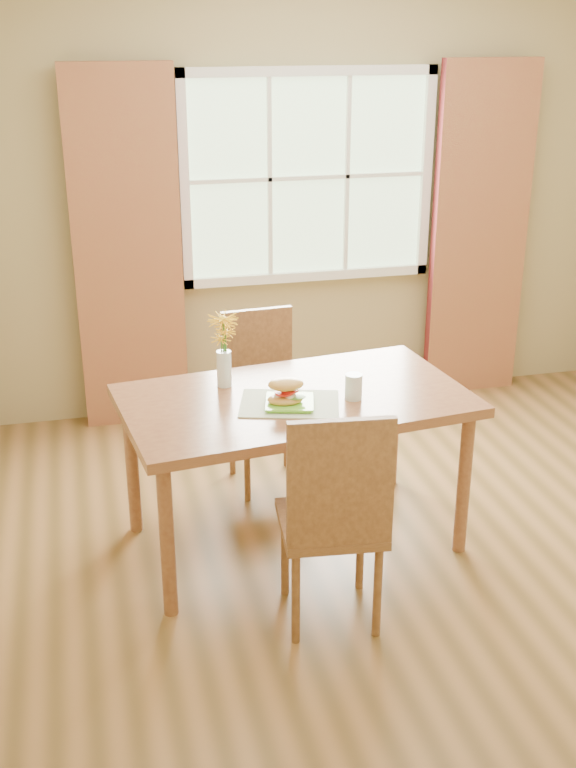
# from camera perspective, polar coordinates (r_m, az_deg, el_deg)

# --- Properties ---
(room) EXTENTS (4.24, 3.84, 2.74)m
(room) POSITION_cam_1_polar(r_m,az_deg,el_deg) (4.05, 8.12, 6.63)
(room) COLOR brown
(room) RESTS_ON ground
(window) EXTENTS (1.62, 0.06, 1.32)m
(window) POSITION_cam_1_polar(r_m,az_deg,el_deg) (5.75, 1.29, 12.98)
(window) COLOR #ACD09D
(window) RESTS_ON room
(curtain_left) EXTENTS (0.65, 0.08, 2.20)m
(curtain_left) POSITION_cam_1_polar(r_m,az_deg,el_deg) (5.57, -10.14, 8.13)
(curtain_left) COLOR maroon
(curtain_left) RESTS_ON room
(curtain_right) EXTENTS (0.65, 0.08, 2.20)m
(curtain_right) POSITION_cam_1_polar(r_m,az_deg,el_deg) (6.14, 12.05, 9.29)
(curtain_right) COLOR maroon
(curtain_right) RESTS_ON room
(dining_table) EXTENTS (1.70, 1.09, 0.78)m
(dining_table) POSITION_cam_1_polar(r_m,az_deg,el_deg) (4.24, 0.44, -1.76)
(dining_table) COLOR brown
(dining_table) RESTS_ON room
(chair_near) EXTENTS (0.47, 0.47, 1.02)m
(chair_near) POSITION_cam_1_polar(r_m,az_deg,el_deg) (3.69, 2.99, -8.15)
(chair_near) COLOR brown
(chair_near) RESTS_ON room
(chair_far) EXTENTS (0.43, 0.43, 0.96)m
(chair_far) POSITION_cam_1_polar(r_m,az_deg,el_deg) (4.93, -1.62, -0.40)
(chair_far) COLOR brown
(chair_far) RESTS_ON room
(placemat) EXTENTS (0.52, 0.44, 0.01)m
(placemat) POSITION_cam_1_polar(r_m,az_deg,el_deg) (4.11, 0.10, -1.26)
(placemat) COLOR #B8BFA1
(placemat) RESTS_ON dining_table
(plate) EXTENTS (0.26, 0.26, 0.01)m
(plate) POSITION_cam_1_polar(r_m,az_deg,el_deg) (4.09, 0.10, -1.26)
(plate) COLOR #76D535
(plate) RESTS_ON placemat
(croissant_sandwich) EXTENTS (0.18, 0.13, 0.12)m
(croissant_sandwich) POSITION_cam_1_polar(r_m,az_deg,el_deg) (4.05, -0.14, -0.48)
(croissant_sandwich) COLOR gold
(croissant_sandwich) RESTS_ON plate
(water_glass) EXTENTS (0.08, 0.08, 0.12)m
(water_glass) POSITION_cam_1_polar(r_m,az_deg,el_deg) (4.16, 4.18, -0.21)
(water_glass) COLOR silver
(water_glass) RESTS_ON dining_table
(flower_vase) EXTENTS (0.15, 0.15, 0.36)m
(flower_vase) POSITION_cam_1_polar(r_m,az_deg,el_deg) (4.25, -4.11, 2.73)
(flower_vase) COLOR silver
(flower_vase) RESTS_ON dining_table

